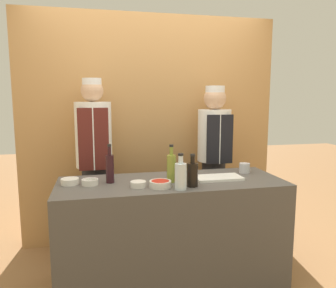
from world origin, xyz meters
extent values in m
plane|color=olive|center=(0.00, 0.00, 0.00)|extent=(14.00, 14.00, 0.00)
cube|color=#B7844C|center=(0.00, 1.02, 1.20)|extent=(2.72, 0.18, 2.40)
cube|color=#514C47|center=(0.00, 0.00, 0.44)|extent=(1.80, 0.68, 0.88)
cylinder|color=silver|center=(-0.64, 0.01, 0.91)|extent=(0.13, 0.13, 0.05)
cylinder|color=green|center=(-0.64, 0.01, 0.92)|extent=(0.10, 0.10, 0.01)
cylinder|color=silver|center=(-0.13, -0.17, 0.91)|extent=(0.16, 0.16, 0.05)
cylinder|color=red|center=(-0.13, -0.17, 0.93)|extent=(0.13, 0.13, 0.01)
cylinder|color=silver|center=(-0.79, 0.06, 0.91)|extent=(0.14, 0.14, 0.05)
cylinder|color=yellow|center=(-0.79, 0.06, 0.92)|extent=(0.11, 0.11, 0.01)
cylinder|color=silver|center=(-0.29, -0.13, 0.91)|extent=(0.12, 0.12, 0.04)
cylinder|color=orange|center=(-0.29, -0.13, 0.92)|extent=(0.10, 0.10, 0.01)
cube|color=white|center=(0.39, -0.02, 0.89)|extent=(0.38, 0.21, 0.02)
cylinder|color=olive|center=(-0.01, -0.03, 0.99)|extent=(0.07, 0.07, 0.22)
cylinder|color=olive|center=(-0.01, -0.03, 1.13)|extent=(0.03, 0.03, 0.07)
cylinder|color=black|center=(-0.01, -0.03, 1.17)|extent=(0.03, 0.03, 0.02)
cylinder|color=black|center=(0.12, -0.19, 0.97)|extent=(0.08, 0.08, 0.18)
cylinder|color=black|center=(0.12, -0.19, 1.09)|extent=(0.03, 0.03, 0.05)
cylinder|color=black|center=(0.12, -0.19, 1.12)|extent=(0.04, 0.04, 0.01)
cylinder|color=silver|center=(0.01, -0.25, 0.98)|extent=(0.09, 0.09, 0.19)
cylinder|color=silver|center=(0.01, -0.25, 1.10)|extent=(0.03, 0.03, 0.06)
cylinder|color=black|center=(0.01, -0.25, 1.14)|extent=(0.04, 0.04, 0.02)
cylinder|color=black|center=(-0.48, 0.05, 0.99)|extent=(0.06, 0.06, 0.22)
cylinder|color=black|center=(-0.48, 0.05, 1.14)|extent=(0.03, 0.03, 0.07)
cylinder|color=black|center=(-0.48, 0.05, 1.18)|extent=(0.03, 0.03, 0.02)
cylinder|color=#B7B7BC|center=(0.69, 0.14, 0.93)|extent=(0.09, 0.09, 0.09)
cylinder|color=#28282D|center=(-0.61, 0.67, 0.44)|extent=(0.25, 0.25, 0.89)
cylinder|color=white|center=(-0.61, 0.67, 1.20)|extent=(0.34, 0.34, 0.62)
cube|color=#561E19|center=(-0.61, 0.51, 1.17)|extent=(0.27, 0.02, 0.57)
sphere|color=tan|center=(-0.61, 0.67, 1.61)|extent=(0.21, 0.21, 0.21)
cylinder|color=white|center=(-0.61, 0.67, 1.69)|extent=(0.18, 0.18, 0.07)
cylinder|color=#28282D|center=(0.61, 0.67, 0.45)|extent=(0.24, 0.24, 0.89)
cylinder|color=white|center=(0.61, 0.67, 1.16)|extent=(0.34, 0.34, 0.53)
cube|color=black|center=(0.61, 0.51, 1.14)|extent=(0.27, 0.02, 0.49)
sphere|color=tan|center=(0.61, 0.67, 1.54)|extent=(0.23, 0.23, 0.23)
cylinder|color=white|center=(0.61, 0.67, 1.62)|extent=(0.19, 0.19, 0.08)
camera|label=1|loc=(-0.58, -2.49, 1.55)|focal=35.00mm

